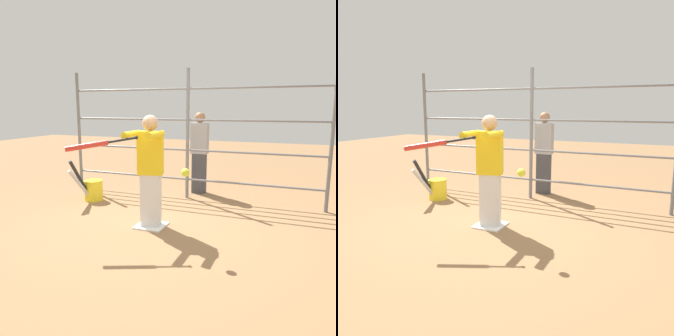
{
  "view_description": "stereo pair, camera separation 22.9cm",
  "coord_description": "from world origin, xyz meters",
  "views": [
    {
      "loc": [
        -1.84,
        4.0,
        1.65
      ],
      "look_at": [
        -0.34,
        0.22,
        0.9
      ],
      "focal_mm": 35.0,
      "sensor_mm": 36.0,
      "label": 1
    },
    {
      "loc": [
        -2.05,
        3.9,
        1.65
      ],
      "look_at": [
        -0.34,
        0.22,
        0.9
      ],
      "focal_mm": 35.0,
      "sensor_mm": 36.0,
      "label": 2
    }
  ],
  "objects": [
    {
      "name": "baseball_bat_swinging",
      "position": [
        0.46,
        0.67,
        1.21
      ],
      "size": [
        0.79,
        0.46,
        0.19
      ],
      "color": "black"
    },
    {
      "name": "bystander_behind_fence",
      "position": [
        -0.1,
        -2.03,
        0.81
      ],
      "size": [
        0.32,
        0.2,
        1.56
      ],
      "color": "#3F3F47",
      "rests_on": "ground"
    },
    {
      "name": "softball_in_flight",
      "position": [
        -0.68,
        0.54,
        0.92
      ],
      "size": [
        0.1,
        0.1,
        0.1
      ],
      "color": "yellow"
    },
    {
      "name": "batter",
      "position": [
        0.0,
        0.02,
        0.84
      ],
      "size": [
        0.39,
        0.6,
        1.55
      ],
      "color": "silver",
      "rests_on": "ground"
    },
    {
      "name": "ground_plane",
      "position": [
        0.0,
        0.0,
        0.0
      ],
      "size": [
        24.0,
        24.0,
        0.0
      ],
      "primitive_type": "plane",
      "color": "olive"
    },
    {
      "name": "fence_backstop",
      "position": [
        0.0,
        -1.6,
        1.16
      ],
      "size": [
        4.73,
        0.06,
        2.32
      ],
      "color": "slate",
      "rests_on": "ground"
    },
    {
      "name": "home_plate",
      "position": [
        0.0,
        0.0,
        0.01
      ],
      "size": [
        0.4,
        0.4,
        0.02
      ],
      "color": "white",
      "rests_on": "ground"
    },
    {
      "name": "bat_bucket",
      "position": [
        1.52,
        -0.79,
        0.21
      ],
      "size": [
        0.37,
        0.72,
        0.77
      ],
      "color": "yellow",
      "rests_on": "ground"
    }
  ]
}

